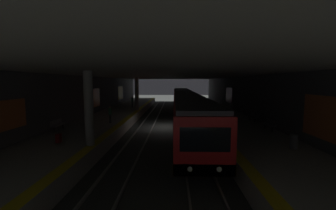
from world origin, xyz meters
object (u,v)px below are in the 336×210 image
object	(u,v)px
pillar_near	(89,109)
bench_right_mid	(57,124)
person_walking_mid	(110,114)
bench_left_far	(230,107)
bench_right_far	(121,101)
pillar_far	(137,94)
bench_left_mid	(253,117)
person_waiting_near	(132,101)
bench_left_near	(270,124)
backpack_on_floor	(89,117)
suitcase_rolling	(59,138)
metro_train	(184,104)
person_standing_far	(208,105)
trash_bin	(294,142)

from	to	relation	value
pillar_near	bench_right_mid	xyz separation A→B (m)	(3.96, 4.18, -1.75)
pillar_near	person_walking_mid	bearing A→B (deg)	6.92
bench_left_far	bench_right_far	bearing A→B (deg)	65.94
bench_right_far	bench_left_far	bearing A→B (deg)	-114.06
pillar_far	bench_right_mid	size ratio (longest dim) A/B	2.68
bench_left_mid	person_waiting_near	world-z (taller)	person_waiting_near
bench_left_near	person_walking_mid	xyz separation A→B (m)	(2.78, 13.77, 0.38)
bench_right_mid	backpack_on_floor	world-z (taller)	bench_right_mid
suitcase_rolling	person_waiting_near	bearing A→B (deg)	-2.95
pillar_far	metro_train	distance (m)	6.77
pillar_near	person_standing_far	bearing A→B (deg)	-32.56
bench_right_mid	suitcase_rolling	distance (m)	3.98
metro_train	trash_bin	world-z (taller)	metro_train
person_waiting_near	pillar_near	bearing A→B (deg)	-176.45
metro_train	person_standing_far	size ratio (longest dim) A/B	23.03
bench_left_mid	suitcase_rolling	distance (m)	16.98
bench_left_near	bench_left_far	xyz separation A→B (m)	(12.49, 0.00, 0.00)
bench_right_mid	suitcase_rolling	world-z (taller)	suitcase_rolling
person_standing_far	suitcase_rolling	size ratio (longest dim) A/B	1.94
bench_right_far	suitcase_rolling	bearing A→B (deg)	-175.40
metro_train	bench_left_mid	size ratio (longest dim) A/B	22.92
metro_train	bench_left_mid	bearing A→B (deg)	-140.42
bench_right_far	person_walking_mid	size ratio (longest dim) A/B	1.02
pillar_near	bench_right_far	world-z (taller)	pillar_near
bench_left_mid	bench_right_mid	bearing A→B (deg)	103.97
metro_train	bench_left_near	size ratio (longest dim) A/B	22.92
bench_right_far	pillar_near	bearing A→B (deg)	-170.35
bench_left_mid	pillar_far	bearing A→B (deg)	55.72
metro_train	bench_left_far	xyz separation A→B (m)	(1.12, -6.33, -0.45)
backpack_on_floor	suitcase_rolling	bearing A→B (deg)	-170.25
bench_left_near	person_standing_far	distance (m)	11.00
pillar_near	metro_train	size ratio (longest dim) A/B	0.12
metro_train	bench_right_far	bearing A→B (deg)	50.84
pillar_near	bench_right_far	size ratio (longest dim) A/B	2.68
pillar_far	bench_left_far	distance (m)	13.00
person_walking_mid	person_standing_far	distance (m)	12.98
pillar_near	bench_right_mid	bearing A→B (deg)	46.59
person_standing_far	person_waiting_near	bearing A→B (deg)	65.17
bench_left_mid	backpack_on_floor	xyz separation A→B (m)	(1.28, 16.68, -0.32)
bench_left_mid	suitcase_rolling	size ratio (longest dim) A/B	1.95
bench_right_mid	trash_bin	bearing A→B (deg)	-104.99
bench_left_far	bench_right_mid	distance (m)	21.48
pillar_far	person_standing_far	bearing A→B (deg)	-101.84
bench_right_mid	trash_bin	world-z (taller)	bench_right_mid
person_waiting_near	trash_bin	bearing A→B (deg)	-146.72
pillar_far	person_waiting_near	xyz separation A→B (m)	(3.00, 1.24, -1.35)
pillar_near	person_walking_mid	distance (m)	7.47
bench_right_mid	bench_right_far	distance (m)	20.65
bench_left_mid	bench_left_far	world-z (taller)	same
suitcase_rolling	backpack_on_floor	world-z (taller)	suitcase_rolling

